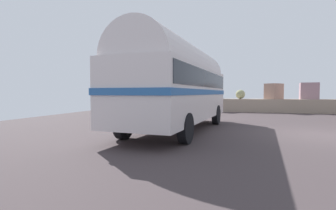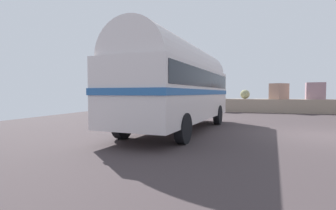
{
  "view_description": "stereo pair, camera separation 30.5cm",
  "coord_description": "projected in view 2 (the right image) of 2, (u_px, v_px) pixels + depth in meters",
  "views": [
    {
      "loc": [
        -3.05,
        -10.51,
        1.58
      ],
      "look_at": [
        -5.83,
        -0.67,
        1.1
      ],
      "focal_mm": 26.96,
      "sensor_mm": 36.0,
      "label": 1
    },
    {
      "loc": [
        -2.76,
        -10.42,
        1.58
      ],
      "look_at": [
        -5.83,
        -0.67,
        1.1
      ],
      "focal_mm": 26.96,
      "sensor_mm": 36.0,
      "label": 2
    }
  ],
  "objects": [
    {
      "name": "vintage_coach",
      "position": [
        179.0,
        82.0,
        10.52
      ],
      "size": [
        3.22,
        8.77,
        3.7
      ],
      "rotation": [
        0.0,
        0.0,
        -0.09
      ],
      "color": "black",
      "rests_on": "ground"
    },
    {
      "name": "ground",
      "position": [
        326.0,
        136.0,
        9.17
      ],
      "size": [
        32.0,
        26.0,
        0.02
      ],
      "color": "#3E3436"
    },
    {
      "name": "breakwater",
      "position": [
        278.0,
        103.0,
        20.51
      ],
      "size": [
        31.36,
        2.17,
        2.45
      ],
      "color": "gray",
      "rests_on": "ground"
    }
  ]
}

